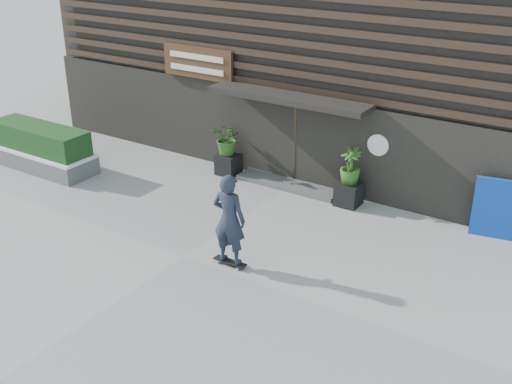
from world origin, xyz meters
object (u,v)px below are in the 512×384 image
Objects in this scene: skateboarder at (229,220)px; planter_pot_left at (229,164)px; planter_pot_right at (349,194)px; raised_bed at (43,159)px; blue_tarp at (508,210)px.

planter_pot_left is at bearing 125.71° from skateboarder.
skateboarder is at bearing -54.29° from planter_pot_left.
raised_bed is (-8.69, -2.60, -0.05)m from planter_pot_right.
blue_tarp is at bearing 13.03° from raised_bed.
planter_pot_left is at bearing 171.28° from blue_tarp.
planter_pot_left and planter_pot_right have the same top height.
blue_tarp is (7.62, 0.30, 0.43)m from planter_pot_left.
blue_tarp is at bearing 43.68° from skateboarder.
blue_tarp reaches higher than raised_bed.
planter_pot_right reaches higher than raised_bed.
blue_tarp is at bearing 4.49° from planter_pot_right.
planter_pot_left is 0.39× the size of blue_tarp.
planter_pot_left is 5.16m from skateboarder.
planter_pot_left is 5.54m from raised_bed.
planter_pot_right is at bearing 78.69° from skateboarder.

